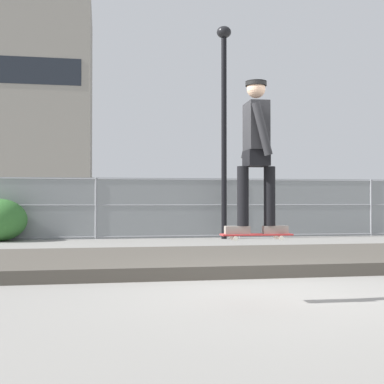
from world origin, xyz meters
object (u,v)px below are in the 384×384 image
skateboard (256,235)px  parked_car_near (1,209)px  skater (256,146)px  street_lamp (224,105)px  parked_car_mid (191,209)px

skateboard → parked_car_near: parked_car_near is taller
skateboard → skater: (0.00, -0.00, 1.00)m
skater → skateboard: bearing=90.0°
street_lamp → parked_car_near: 8.93m
street_lamp → parked_car_mid: size_ratio=1.43×
street_lamp → parked_car_mid: (-0.26, 4.38, -3.21)m
skateboard → street_lamp: size_ratio=0.12×
street_lamp → parked_car_mid: street_lamp is taller
skater → street_lamp: (1.96, 9.83, 2.27)m
street_lamp → skateboard: bearing=-101.3°
street_lamp → parked_car_mid: bearing=93.4°
skateboard → skater: size_ratio=0.46×
skater → parked_car_near: size_ratio=0.39×
parked_car_near → parked_car_mid: same height
street_lamp → skater: bearing=-101.3°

